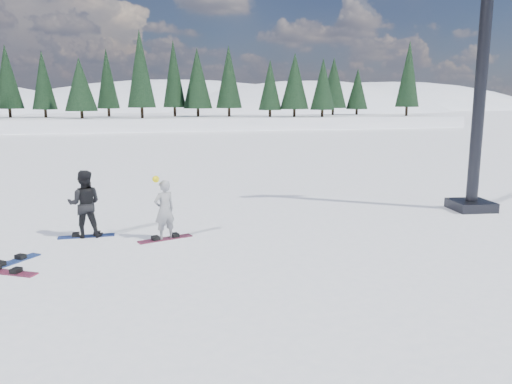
# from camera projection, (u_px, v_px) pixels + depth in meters

# --- Properties ---
(ground) EXTENTS (420.00, 420.00, 0.00)m
(ground) POSITION_uv_depth(u_px,v_px,m) (118.00, 258.00, 11.97)
(ground) COLOR white
(ground) RESTS_ON ground
(alpine_backdrop) EXTENTS (412.50, 227.00, 53.20)m
(alpine_backdrop) POSITION_uv_depth(u_px,v_px,m) (98.00, 147.00, 192.10)
(alpine_backdrop) COLOR white
(alpine_backdrop) RESTS_ON ground
(lift_tower) EXTENTS (2.38, 1.45, 8.59)m
(lift_tower) POSITION_uv_depth(u_px,v_px,m) (479.00, 107.00, 16.55)
(lift_tower) COLOR black
(lift_tower) RESTS_ON ground
(snowboarder_woman) EXTENTS (0.70, 0.60, 1.78)m
(snowboarder_woman) POSITION_uv_depth(u_px,v_px,m) (164.00, 210.00, 13.41)
(snowboarder_woman) COLOR #929397
(snowboarder_woman) RESTS_ON ground
(snowboarder_man) EXTENTS (0.95, 0.77, 1.86)m
(snowboarder_man) POSITION_uv_depth(u_px,v_px,m) (85.00, 204.00, 13.65)
(snowboarder_man) COLOR black
(snowboarder_man) RESTS_ON ground
(snowboard_woman) EXTENTS (1.51, 0.72, 0.03)m
(snowboard_woman) POSITION_uv_depth(u_px,v_px,m) (165.00, 239.00, 13.56)
(snowboard_woman) COLOR maroon
(snowboard_woman) RESTS_ON ground
(snowboard_man) EXTENTS (1.50, 0.29, 0.03)m
(snowboard_man) POSITION_uv_depth(u_px,v_px,m) (87.00, 236.00, 13.82)
(snowboard_man) COLOR navy
(snowboard_man) RESTS_ON ground
(snowboard_loose_a) EXTENTS (1.16, 1.34, 0.03)m
(snowboard_loose_a) POSITION_uv_depth(u_px,v_px,m) (11.00, 263.00, 11.57)
(snowboard_loose_a) COLOR #1B3D95
(snowboard_loose_a) RESTS_ON ground
(snowboard_loose_b) EXTENTS (1.44, 0.98, 0.03)m
(snowboard_loose_b) POSITION_uv_depth(u_px,v_px,m) (6.00, 272.00, 10.94)
(snowboard_loose_b) COLOR maroon
(snowboard_loose_b) RESTS_ON ground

